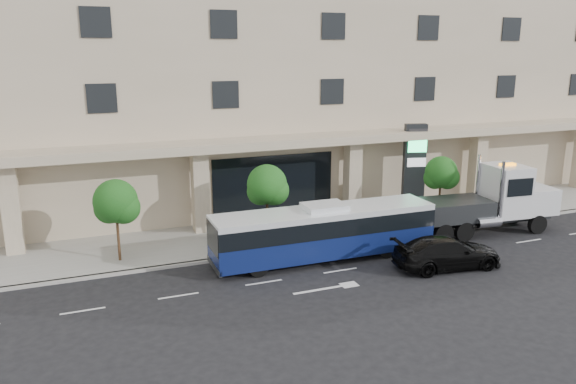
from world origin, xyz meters
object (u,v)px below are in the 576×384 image
at_px(tow_truck, 491,202).
at_px(signage_pylon, 414,167).
at_px(city_bus, 324,231).
at_px(black_sedan, 447,252).

bearing_deg(tow_truck, signage_pylon, 114.35).
distance_m(city_bus, tow_truck, 11.16).
height_order(tow_truck, black_sedan, tow_truck).
xyz_separation_m(city_bus, signage_pylon, (9.31, 5.87, 1.57)).
bearing_deg(black_sedan, city_bus, 63.93).
xyz_separation_m(tow_truck, signage_pylon, (-1.83, 5.41, 1.22)).
relative_size(tow_truck, black_sedan, 1.82).
relative_size(city_bus, signage_pylon, 2.04).
distance_m(city_bus, black_sedan, 6.23).
height_order(city_bus, signage_pylon, signage_pylon).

